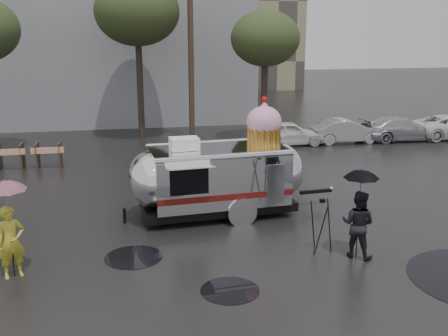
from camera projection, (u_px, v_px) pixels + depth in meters
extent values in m
plane|color=black|center=(170.00, 256.00, 13.13)|extent=(120.00, 120.00, 0.00)
cylinder|color=black|center=(134.00, 257.00, 13.08)|extent=(1.45, 1.45, 0.01)
cylinder|color=black|center=(230.00, 290.00, 11.41)|extent=(1.30, 1.30, 0.01)
cube|color=slate|center=(69.00, 14.00, 33.47)|extent=(22.00, 12.00, 13.00)
cylinder|color=#473323|center=(191.00, 51.00, 25.72)|extent=(0.28, 0.28, 9.00)
cylinder|color=#382D26|center=(140.00, 73.00, 26.49)|extent=(0.32, 0.32, 6.75)
ellipsoid|color=#293619|center=(137.00, 11.00, 25.72)|extent=(4.20, 4.20, 3.30)
cylinder|color=#382D26|center=(264.00, 88.00, 25.89)|extent=(0.32, 0.32, 5.40)
ellipsoid|color=#293619|center=(265.00, 38.00, 25.28)|extent=(3.36, 3.36, 2.64)
cube|color=#473323|center=(22.00, 155.00, 21.53)|extent=(0.08, 0.80, 1.00)
cube|color=#E5590C|center=(8.00, 152.00, 21.02)|extent=(1.30, 0.04, 0.25)
cube|color=#473323|center=(38.00, 155.00, 21.64)|extent=(0.08, 0.80, 1.00)
cube|color=#473323|center=(60.00, 154.00, 21.81)|extent=(0.08, 0.80, 1.00)
cube|color=#E5590C|center=(47.00, 150.00, 21.30)|extent=(1.30, 0.04, 0.25)
imported|color=silver|center=(289.00, 131.00, 25.64)|extent=(4.00, 1.80, 1.40)
imported|color=#B2B2B7|center=(346.00, 129.00, 26.21)|extent=(4.00, 1.80, 1.40)
imported|color=#B2B2B7|center=(401.00, 126.00, 26.76)|extent=(4.20, 1.80, 1.44)
cube|color=silver|center=(218.00, 174.00, 15.82)|extent=(4.18, 2.42, 1.65)
ellipsoid|color=silver|center=(280.00, 169.00, 16.35)|extent=(1.54, 2.21, 1.65)
ellipsoid|color=silver|center=(151.00, 179.00, 15.29)|extent=(1.54, 2.21, 1.65)
cube|color=black|center=(218.00, 204.00, 16.06)|extent=(4.70, 2.19, 0.27)
cylinder|color=black|center=(241.00, 213.00, 15.31)|extent=(0.65, 0.25, 0.64)
cylinder|color=black|center=(224.00, 194.00, 17.06)|extent=(0.65, 0.25, 0.64)
cylinder|color=silver|center=(242.00, 213.00, 15.18)|extent=(0.88, 0.16, 0.88)
cube|color=black|center=(316.00, 191.00, 16.90)|extent=(1.10, 0.20, 0.11)
sphere|color=silver|center=(331.00, 189.00, 17.03)|extent=(0.16, 0.16, 0.15)
cylinder|color=black|center=(124.00, 216.00, 15.34)|extent=(0.10, 0.10, 0.46)
cube|color=#56110F|center=(227.00, 197.00, 14.95)|extent=(4.01, 0.36, 0.18)
cube|color=#56110F|center=(209.00, 178.00, 16.90)|extent=(4.01, 0.36, 0.18)
cube|color=black|center=(189.00, 182.00, 14.51)|extent=(1.10, 0.12, 0.73)
cube|color=#BEB5AF|center=(191.00, 168.00, 14.19)|extent=(1.31, 0.56, 0.13)
cube|color=silver|center=(275.00, 184.00, 15.25)|extent=(0.55, 0.07, 1.19)
cube|color=white|center=(184.00, 144.00, 15.29)|extent=(0.87, 0.66, 0.35)
cylinder|color=gold|center=(264.00, 136.00, 15.92)|extent=(1.02, 1.02, 0.55)
ellipsoid|color=#F4A5C6|center=(264.00, 122.00, 15.81)|extent=(1.14, 1.14, 0.95)
cone|color=#F4A5C6|center=(264.00, 106.00, 15.69)|extent=(0.49, 0.49, 0.37)
sphere|color=red|center=(264.00, 99.00, 15.64)|extent=(0.20, 0.20, 0.18)
imported|color=gold|center=(11.00, 242.00, 11.86)|extent=(0.72, 0.61, 1.69)
imported|color=pink|center=(6.00, 196.00, 11.58)|extent=(1.13, 1.13, 0.77)
cylinder|color=black|center=(11.00, 243.00, 11.86)|extent=(0.02, 0.02, 1.65)
imported|color=black|center=(358.00, 224.00, 12.93)|extent=(0.92, 0.88, 1.71)
imported|color=black|center=(361.00, 183.00, 12.66)|extent=(1.05, 1.05, 0.72)
cylinder|color=black|center=(358.00, 225.00, 12.94)|extent=(0.02, 0.02, 1.65)
cylinder|color=black|center=(329.00, 225.00, 13.36)|extent=(0.08, 0.31, 1.36)
cylinder|color=black|center=(313.00, 224.00, 13.43)|extent=(0.25, 0.21, 1.36)
cylinder|color=black|center=(321.00, 230.00, 13.05)|extent=(0.30, 0.13, 1.36)
cube|color=black|center=(322.00, 201.00, 13.10)|extent=(0.13, 0.11, 0.10)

